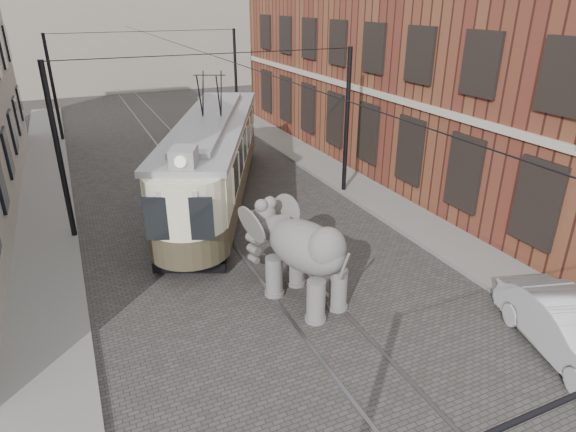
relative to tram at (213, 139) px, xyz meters
name	(u,v)px	position (x,y,z in m)	size (l,w,h in m)	color
ground	(293,287)	(-0.03, -7.63, -2.54)	(120.00, 120.00, 0.00)	#3F3D3B
tram_rails	(293,287)	(-0.03, -7.63, -2.52)	(1.54, 80.00, 0.02)	slate
sidewalk_right	(454,246)	(5.97, -7.63, -2.46)	(2.00, 60.00, 0.15)	slate
sidewalk_left	(47,344)	(-6.53, -7.63, -2.46)	(2.00, 60.00, 0.15)	slate
brick_building	(422,37)	(10.97, 1.37, 3.46)	(8.00, 26.00, 12.00)	#5E291F
distant_block	(109,7)	(-0.03, 32.37, 4.46)	(28.00, 10.00, 14.00)	gray
catenary	(228,145)	(-0.23, -2.63, 0.46)	(11.00, 30.20, 6.00)	black
tram	(213,139)	(0.00, 0.00, 0.00)	(2.64, 12.78, 5.07)	#EFEBC1
elephant	(306,259)	(-0.01, -8.42, -1.23)	(2.34, 4.25, 2.60)	#5B5955
parked_car	(570,330)	(4.56, -12.93, -1.86)	(1.44, 4.09, 1.35)	#B4B5B9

